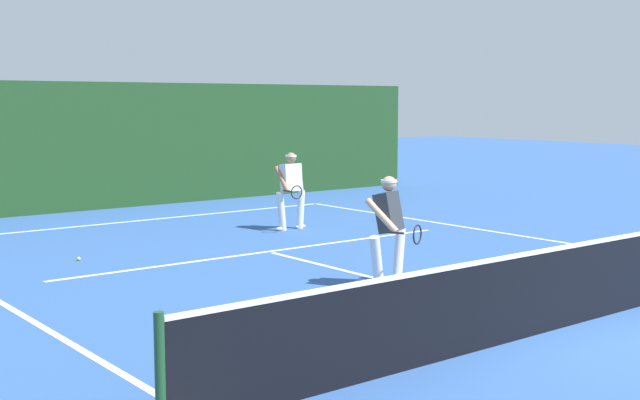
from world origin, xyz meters
name	(u,v)px	position (x,y,z in m)	size (l,w,h in m)	color
ground_plane	(568,326)	(0.00, 0.00, 0.00)	(80.00, 80.00, 0.00)	#2F5596
court_line_baseline_far	(142,220)	(0.00, 11.73, 0.00)	(10.31, 0.10, 0.01)	white
court_line_service	(268,252)	(0.00, 6.55, 0.00)	(8.41, 0.10, 0.01)	white
court_line_centre	(392,282)	(0.00, 3.20, 0.00)	(0.10, 6.40, 0.01)	white
tennis_net	(569,284)	(0.00, 0.00, 0.53)	(11.30, 0.09, 1.07)	#1E4723
player_near	(389,226)	(-0.25, 3.00, 0.92)	(1.06, 0.99, 1.68)	silver
player_far	(291,187)	(1.93, 8.45, 0.93)	(0.83, 0.85, 1.68)	silver
tennis_ball	(79,259)	(-3.10, 7.89, 0.03)	(0.07, 0.07, 0.07)	#D1E033
back_fence_windscreen	(95,146)	(0.00, 14.26, 1.63)	(21.09, 0.12, 3.26)	#1E421E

